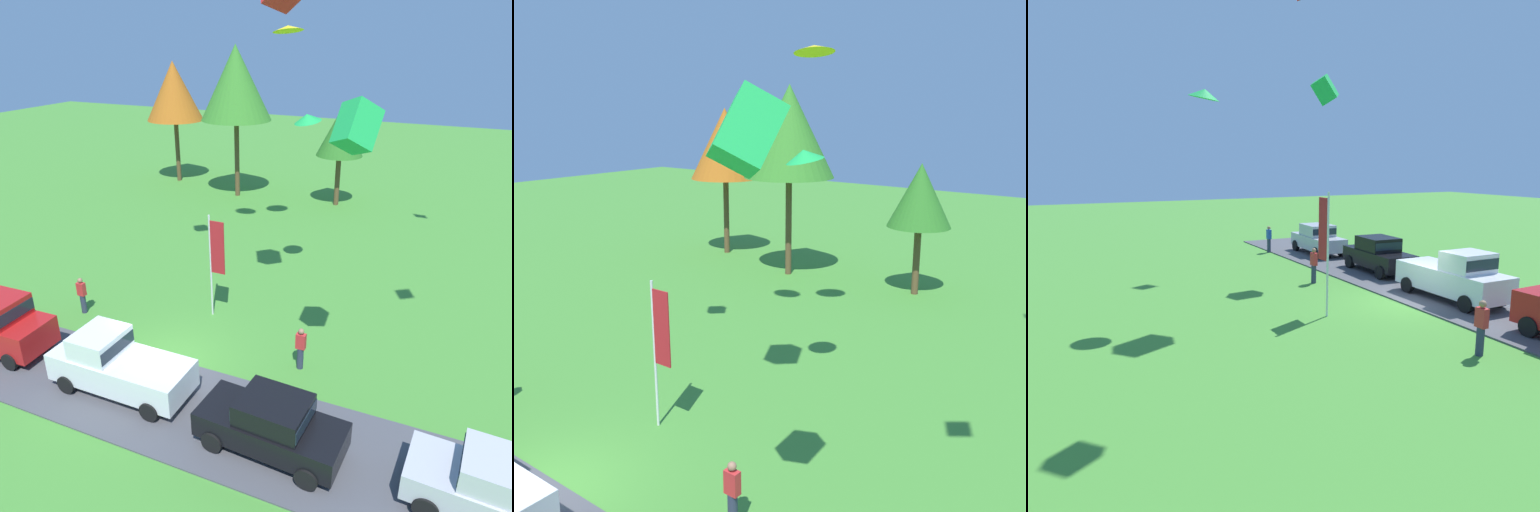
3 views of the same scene
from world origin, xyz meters
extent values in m
plane|color=#478E33|center=(0.00, 0.00, 0.00)|extent=(120.00, 120.00, 0.00)
cylinder|color=#2D334C|center=(4.70, 1.70, 0.44)|extent=(0.24, 0.24, 0.88)
cube|color=red|center=(4.70, 1.70, 1.18)|extent=(0.36, 0.22, 0.60)
sphere|color=#9E7051|center=(4.70, 1.70, 1.60)|extent=(0.22, 0.22, 0.22)
cylinder|color=brown|center=(-13.27, 22.23, 2.50)|extent=(0.36, 0.36, 5.01)
cone|color=#B25B19|center=(-13.27, 22.23, 7.26)|extent=(4.51, 4.51, 4.51)
cylinder|color=brown|center=(-6.89, 20.37, 2.84)|extent=(0.36, 0.36, 5.69)
cone|color=#387F28|center=(-6.89, 20.37, 8.25)|extent=(5.12, 5.12, 5.12)
cylinder|color=brown|center=(0.68, 21.20, 1.80)|extent=(0.36, 0.36, 3.61)
cone|color=#2D7023|center=(0.68, 21.20, 5.23)|extent=(3.25, 3.25, 3.25)
cylinder|color=silver|center=(-0.14, 3.82, 2.34)|extent=(0.08, 0.08, 4.69)
cube|color=red|center=(0.21, 3.82, 3.28)|extent=(0.64, 0.04, 2.34)
cone|color=green|center=(2.70, 7.51, 8.21)|extent=(1.68, 1.69, 0.57)
cone|color=yellow|center=(0.04, 12.08, 11.68)|extent=(2.20, 2.20, 0.52)
cube|color=green|center=(6.44, 0.22, 9.24)|extent=(1.29, 1.62, 1.60)
camera|label=1|loc=(9.39, -13.00, 11.49)|focal=35.00mm
camera|label=2|loc=(12.69, -7.48, 9.65)|focal=42.00mm
camera|label=3|loc=(-15.76, 13.13, 5.72)|focal=35.00mm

